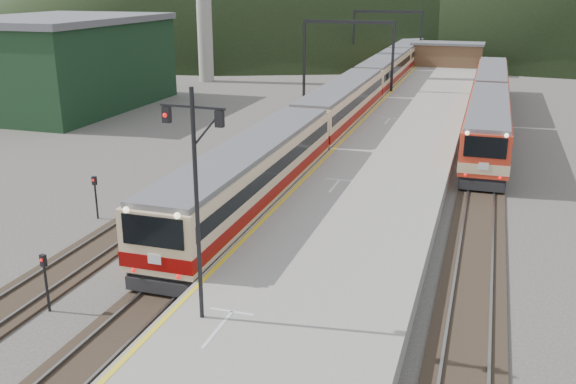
% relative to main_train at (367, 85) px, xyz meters
% --- Properties ---
extents(track_main, '(2.60, 200.00, 0.23)m').
position_rel_main_train_xyz_m(track_main, '(0.00, -11.02, -2.04)').
color(track_main, black).
rests_on(track_main, ground).
extents(track_far, '(2.60, 200.00, 0.23)m').
position_rel_main_train_xyz_m(track_far, '(-5.00, -11.02, -2.04)').
color(track_far, black).
rests_on(track_far, ground).
extents(track_second, '(2.60, 200.00, 0.23)m').
position_rel_main_train_xyz_m(track_second, '(11.50, -11.02, -2.04)').
color(track_second, black).
rests_on(track_second, ground).
extents(platform, '(8.00, 100.00, 1.00)m').
position_rel_main_train_xyz_m(platform, '(5.60, -13.02, -1.61)').
color(platform, gray).
rests_on(platform, ground).
extents(gantry_near, '(9.55, 0.25, 8.00)m').
position_rel_main_train_xyz_m(gantry_near, '(-2.85, 3.98, 3.48)').
color(gantry_near, black).
rests_on(gantry_near, ground).
extents(gantry_far, '(9.55, 0.25, 8.00)m').
position_rel_main_train_xyz_m(gantry_far, '(-2.85, 28.98, 3.48)').
color(gantry_far, black).
rests_on(gantry_far, ground).
extents(warehouse, '(14.50, 20.50, 8.60)m').
position_rel_main_train_xyz_m(warehouse, '(-28.00, -9.02, 2.21)').
color(warehouse, black).
rests_on(warehouse, ground).
extents(station_shed, '(9.40, 4.40, 3.10)m').
position_rel_main_train_xyz_m(station_shed, '(5.60, 26.98, 0.46)').
color(station_shed, brown).
rests_on(station_shed, platform).
extents(main_train, '(3.08, 84.28, 3.76)m').
position_rel_main_train_xyz_m(main_train, '(0.00, 0.00, 0.00)').
color(main_train, '#D6B687').
rests_on(main_train, track_main).
extents(second_train, '(2.84, 38.68, 3.47)m').
position_rel_main_train_xyz_m(second_train, '(11.50, -5.81, -0.15)').
color(second_train, red).
rests_on(second_train, track_second).
extents(signal_mast, '(2.20, 0.30, 7.67)m').
position_rel_main_train_xyz_m(signal_mast, '(2.98, -44.45, 3.54)').
color(signal_mast, black).
rests_on(signal_mast, platform).
extents(short_signal_a, '(0.25, 0.21, 2.27)m').
position_rel_main_train_xyz_m(short_signal_a, '(-3.41, -44.12, -0.64)').
color(short_signal_a, black).
rests_on(short_signal_a, ground).
extents(short_signal_b, '(0.23, 0.17, 2.27)m').
position_rel_main_train_xyz_m(short_signal_b, '(-2.35, -16.47, -0.64)').
color(short_signal_b, black).
rests_on(short_signal_b, ground).
extents(short_signal_c, '(0.22, 0.16, 2.27)m').
position_rel_main_train_xyz_m(short_signal_c, '(-7.27, -35.07, -0.64)').
color(short_signal_c, black).
rests_on(short_signal_c, ground).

